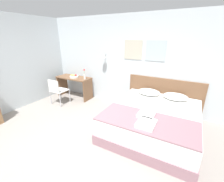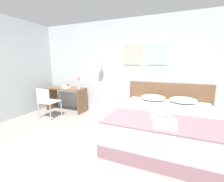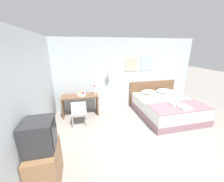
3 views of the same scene
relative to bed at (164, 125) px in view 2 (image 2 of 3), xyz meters
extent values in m
plane|color=gray|center=(-1.32, -1.51, -0.28)|extent=(24.00, 24.00, 0.00)
cube|color=silver|center=(-1.32, 1.12, 1.04)|extent=(5.85, 0.06, 2.65)
cube|color=#B7B29E|center=(-0.97, 1.08, 1.42)|extent=(0.52, 0.02, 0.52)
cube|color=#A8B7BC|center=(-0.34, 1.08, 1.42)|extent=(0.52, 0.02, 0.52)
cylinder|color=#B2B2B7|center=(-1.87, 1.01, 1.27)|extent=(0.02, 0.16, 0.02)
cone|color=white|center=(-1.87, 0.92, 1.22)|extent=(0.17, 0.17, 0.12)
cube|color=gray|center=(0.00, 0.00, -0.17)|extent=(1.87, 2.07, 0.22)
cube|color=white|center=(0.00, 0.00, 0.11)|extent=(1.84, 2.03, 0.36)
cube|color=brown|center=(0.00, 1.06, 0.21)|extent=(1.99, 0.06, 0.99)
ellipsoid|color=white|center=(-0.34, 0.77, 0.36)|extent=(0.59, 0.44, 0.15)
ellipsoid|color=white|center=(0.34, 0.77, 0.36)|extent=(0.59, 0.44, 0.15)
cube|color=gray|center=(0.00, -0.60, 0.30)|extent=(1.82, 0.83, 0.02)
cube|color=white|center=(-0.05, -0.46, 0.34)|extent=(0.31, 0.28, 0.06)
cube|color=white|center=(0.04, -0.75, 0.34)|extent=(0.31, 0.36, 0.06)
cube|color=brown|center=(-2.96, 0.73, 0.43)|extent=(1.22, 0.52, 0.03)
cube|color=brown|center=(-3.55, 0.73, 0.06)|extent=(0.04, 0.48, 0.70)
cube|color=brown|center=(-2.37, 0.73, 0.06)|extent=(0.04, 0.48, 0.70)
cube|color=white|center=(-3.01, 0.10, 0.16)|extent=(0.45, 0.45, 0.02)
cube|color=white|center=(-3.01, -0.11, 0.35)|extent=(0.42, 0.03, 0.37)
cylinder|color=#B7B7BC|center=(-3.21, 0.30, -0.07)|extent=(0.03, 0.03, 0.43)
cylinder|color=#B7B7BC|center=(-2.80, 0.30, -0.07)|extent=(0.03, 0.03, 0.43)
cylinder|color=#B7B7BC|center=(-3.21, -0.11, -0.07)|extent=(0.03, 0.03, 0.43)
cylinder|color=#B7B7BC|center=(-2.80, -0.11, -0.07)|extent=(0.03, 0.03, 0.43)
cylinder|color=silver|center=(-2.90, 0.69, 0.48)|extent=(0.29, 0.29, 0.05)
sphere|color=red|center=(-2.85, 0.72, 0.52)|extent=(0.08, 0.08, 0.08)
ellipsoid|color=yellow|center=(-2.96, 0.70, 0.52)|extent=(0.17, 0.12, 0.06)
cylinder|color=silver|center=(-2.45, 0.69, 0.53)|extent=(0.07, 0.07, 0.17)
cylinder|color=#3D7538|center=(-2.45, 0.69, 0.69)|extent=(0.01, 0.01, 0.14)
sphere|color=#DB3838|center=(-2.45, 0.69, 0.76)|extent=(0.06, 0.06, 0.06)
camera|label=1|loc=(0.61, -3.01, 1.79)|focal=24.00mm
camera|label=2|loc=(0.11, -2.93, 1.20)|focal=24.00mm
camera|label=3|loc=(-2.90, -3.87, 2.06)|focal=22.00mm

